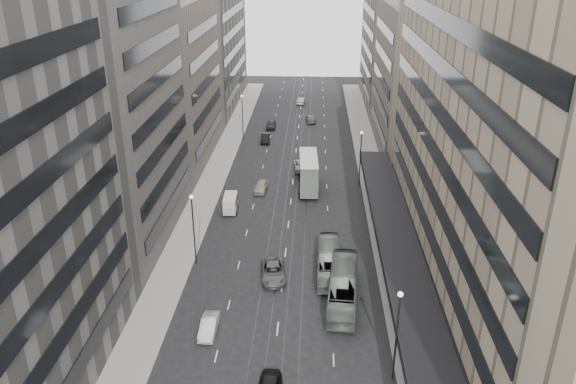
% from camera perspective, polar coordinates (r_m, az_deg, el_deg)
% --- Properties ---
extents(ground, '(220.00, 220.00, 0.00)m').
position_cam_1_polar(ground, '(51.98, -1.13, -14.39)').
color(ground, black).
rests_on(ground, ground).
extents(sidewalk_right, '(4.00, 125.00, 0.15)m').
position_cam_1_polar(sidewalk_right, '(85.08, 8.64, 1.32)').
color(sidewalk_right, gray).
rests_on(sidewalk_right, ground).
extents(sidewalk_left, '(4.00, 125.00, 0.15)m').
position_cam_1_polar(sidewalk_left, '(85.91, -7.49, 1.61)').
color(sidewalk_left, gray).
rests_on(sidewalk_left, ground).
extents(department_store, '(19.20, 60.00, 30.00)m').
position_cam_1_polar(department_store, '(54.94, 22.31, 3.72)').
color(department_store, gray).
rests_on(department_store, ground).
extents(building_right_mid, '(15.00, 28.00, 24.00)m').
position_cam_1_polar(building_right_mid, '(96.76, 13.99, 11.03)').
color(building_right_mid, '#4A4540').
rests_on(building_right_mid, ground).
extents(building_right_far, '(15.00, 32.00, 28.00)m').
position_cam_1_polar(building_right_far, '(125.52, 11.61, 14.95)').
color(building_right_far, slate).
rests_on(building_right_far, ground).
extents(building_left_b, '(15.00, 26.00, 34.00)m').
position_cam_1_polar(building_left_b, '(66.36, -19.22, 9.27)').
color(building_left_b, '#4A4540').
rests_on(building_left_b, ground).
extents(building_left_c, '(15.00, 28.00, 25.00)m').
position_cam_1_polar(building_left_c, '(92.30, -12.92, 10.86)').
color(building_left_c, '#665B4F').
rests_on(building_left_c, ground).
extents(building_left_d, '(15.00, 38.00, 28.00)m').
position_cam_1_polar(building_left_d, '(123.62, -9.01, 15.00)').
color(building_left_d, slate).
rests_on(building_left_d, ground).
extents(lamp_right_near, '(0.44, 0.44, 8.32)m').
position_cam_1_polar(lamp_right_near, '(45.27, 11.06, -13.20)').
color(lamp_right_near, '#262628').
rests_on(lamp_right_near, ground).
extents(lamp_right_far, '(0.44, 0.44, 8.32)m').
position_cam_1_polar(lamp_right_far, '(80.72, 7.40, 4.05)').
color(lamp_right_far, '#262628').
rests_on(lamp_right_far, ground).
extents(lamp_left_near, '(0.44, 0.44, 8.32)m').
position_cam_1_polar(lamp_left_near, '(60.59, -9.62, -2.98)').
color(lamp_left_near, '#262628').
rests_on(lamp_left_near, ground).
extents(lamp_left_far, '(0.44, 0.44, 8.32)m').
position_cam_1_polar(lamp_left_far, '(100.32, -4.65, 8.07)').
color(lamp_left_far, '#262628').
rests_on(lamp_left_far, ground).
extents(bus_near, '(3.51, 11.34, 3.11)m').
position_cam_1_polar(bus_near, '(55.78, 5.59, -9.59)').
color(bus_near, slate).
rests_on(bus_near, ground).
extents(bus_far, '(2.43, 9.74, 2.70)m').
position_cam_1_polar(bus_far, '(60.19, 4.13, -7.06)').
color(bus_far, gray).
rests_on(bus_far, ground).
extents(double_decker, '(3.06, 9.03, 4.89)m').
position_cam_1_polar(double_decker, '(79.75, 2.09, 2.02)').
color(double_decker, slate).
rests_on(double_decker, ground).
extents(panel_van, '(1.95, 3.72, 2.30)m').
position_cam_1_polar(panel_van, '(73.76, -5.88, -1.12)').
color(panel_van, beige).
rests_on(panel_van, ground).
extents(sedan_1, '(1.45, 4.05, 1.33)m').
position_cam_1_polar(sedan_1, '(52.47, -8.03, -13.33)').
color(sedan_1, silver).
rests_on(sedan_1, ground).
extents(sedan_2, '(3.06, 5.58, 1.48)m').
position_cam_1_polar(sedan_2, '(59.45, -1.52, -8.11)').
color(sedan_2, '#535255').
rests_on(sedan_2, ground).
extents(sedan_4, '(2.04, 4.34, 1.44)m').
position_cam_1_polar(sedan_4, '(79.87, -2.76, 0.55)').
color(sedan_4, '#A29887').
rests_on(sedan_4, ground).
extents(sedan_5, '(1.77, 4.51, 1.46)m').
position_cam_1_polar(sedan_5, '(100.49, -2.30, 5.50)').
color(sedan_5, black).
rests_on(sedan_5, ground).
extents(sedan_6, '(2.91, 5.41, 1.44)m').
position_cam_1_polar(sedan_6, '(87.79, 1.40, 2.76)').
color(sedan_6, beige).
rests_on(sedan_6, ground).
extents(sedan_7, '(2.22, 4.77, 1.35)m').
position_cam_1_polar(sedan_7, '(112.53, 2.35, 7.46)').
color(sedan_7, '#565659').
rests_on(sedan_7, ground).
extents(sedan_8, '(1.80, 4.43, 1.51)m').
position_cam_1_polar(sedan_8, '(108.34, -1.73, 6.87)').
color(sedan_8, black).
rests_on(sedan_8, ground).
extents(sedan_9, '(1.99, 4.44, 1.42)m').
position_cam_1_polar(sedan_9, '(125.97, 1.37, 9.26)').
color(sedan_9, '#A39687').
rests_on(sedan_9, ground).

